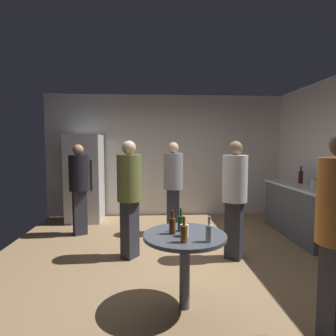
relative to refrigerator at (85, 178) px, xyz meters
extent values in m
cube|color=#9E7C56|center=(1.73, -2.20, -0.95)|extent=(5.20, 5.20, 0.10)
cube|color=silver|center=(1.73, 0.43, 0.45)|extent=(5.32, 0.06, 2.70)
cube|color=silver|center=(0.00, 0.00, 0.00)|extent=(0.70, 0.65, 1.80)
cube|color=#262628|center=(0.21, -0.34, 0.09)|extent=(0.03, 0.03, 0.60)
cube|color=#4C515B|center=(4.01, -1.25, -0.47)|extent=(0.60, 1.74, 0.86)
cube|color=silver|center=(4.01, -1.25, -0.02)|extent=(0.64, 1.78, 0.04)
cylinder|color=#B2B2B7|center=(3.96, -1.71, 0.07)|extent=(0.17, 0.17, 0.14)
sphere|color=black|center=(3.96, -1.71, 0.16)|extent=(0.04, 0.04, 0.04)
cone|color=#B2B2B7|center=(4.07, -1.71, 0.08)|extent=(0.09, 0.04, 0.06)
cylinder|color=#3F141E|center=(4.08, -1.02, 0.11)|extent=(0.08, 0.08, 0.22)
cylinder|color=#3F141E|center=(4.08, -1.02, 0.26)|extent=(0.03, 0.03, 0.09)
cylinder|color=#4C515B|center=(1.72, -3.28, -0.55)|extent=(0.10, 0.10, 0.70)
cylinder|color=#4C515B|center=(1.72, -3.28, -0.18)|extent=(0.80, 0.80, 0.03)
cylinder|color=#8C5919|center=(1.68, -3.50, -0.09)|extent=(0.06, 0.06, 0.15)
cylinder|color=#8C5919|center=(1.68, -3.50, 0.02)|extent=(0.02, 0.02, 0.08)
cylinder|color=#593314|center=(1.60, -3.26, -0.09)|extent=(0.06, 0.06, 0.15)
cylinder|color=#593314|center=(1.60, -3.26, 0.02)|extent=(0.02, 0.02, 0.08)
cylinder|color=#26662D|center=(1.69, -3.18, -0.09)|extent=(0.06, 0.06, 0.15)
cylinder|color=#26662D|center=(1.69, -3.18, 0.02)|extent=(0.02, 0.02, 0.08)
cylinder|color=silver|center=(1.90, -3.50, -0.09)|extent=(0.06, 0.06, 0.15)
cylinder|color=silver|center=(1.90, -3.50, 0.02)|extent=(0.02, 0.02, 0.08)
cylinder|color=white|center=(1.70, -3.34, -0.11)|extent=(0.08, 0.08, 0.11)
cube|color=#2D2D38|center=(1.78, -0.96, -0.50)|extent=(0.24, 0.20, 0.81)
cylinder|color=gray|center=(1.78, -0.96, 0.23)|extent=(0.39, 0.39, 0.64)
sphere|color=#D8AD8C|center=(1.78, -0.96, 0.64)|extent=(0.19, 0.19, 0.19)
cube|color=#2D2D38|center=(2.54, -2.13, -0.50)|extent=(0.28, 0.27, 0.81)
cylinder|color=white|center=(2.54, -2.13, 0.23)|extent=(0.47, 0.47, 0.64)
sphere|color=#8C6647|center=(2.54, -2.13, 0.65)|extent=(0.19, 0.19, 0.19)
cube|color=#2D2D38|center=(1.09, -2.01, -0.49)|extent=(0.27, 0.28, 0.81)
cylinder|color=olive|center=(1.09, -2.01, 0.23)|extent=(0.47, 0.47, 0.64)
sphere|color=#D8AD8C|center=(1.09, -2.01, 0.65)|extent=(0.19, 0.19, 0.19)
cube|color=#2D2D38|center=(2.83, -3.87, -0.48)|extent=(0.18, 0.23, 0.83)
cube|color=#2D2D38|center=(0.12, -0.92, -0.51)|extent=(0.27, 0.25, 0.79)
cylinder|color=black|center=(0.12, -0.92, 0.20)|extent=(0.46, 0.46, 0.62)
sphere|color=tan|center=(0.12, -0.92, 0.61)|extent=(0.19, 0.19, 0.19)
camera|label=1|loc=(1.41, -5.87, 0.68)|focal=29.87mm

